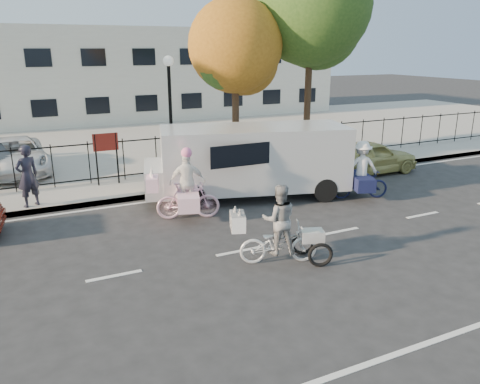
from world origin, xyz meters
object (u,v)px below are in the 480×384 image
lamppost (170,96)px  zebra_trike (279,233)px  pedestrian (28,176)px  bull_bike (360,176)px  unicorn_bike (187,193)px  white_van (251,159)px  lot_car_b (16,155)px  gold_sedan (369,157)px

lamppost → zebra_trike: (0.06, -7.71, -2.39)m
pedestrian → bull_bike: bearing=135.1°
unicorn_bike → white_van: white_van is taller
bull_bike → zebra_trike: bearing=143.1°
zebra_trike → pedestrian: bearing=57.6°
unicorn_bike → pedestrian: 4.86m
zebra_trike → pedestrian: (-4.98, 6.31, 0.37)m
lamppost → lot_car_b: bearing=148.1°
lamppost → lot_car_b: (-5.20, 3.23, -2.32)m
pedestrian → zebra_trike: bearing=101.8°
bull_bike → gold_sedan: bearing=-24.9°
zebra_trike → unicorn_bike: (-0.94, 3.64, 0.06)m
white_van → pedestrian: bearing=-178.4°
zebra_trike → gold_sedan: zebra_trike is taller
zebra_trike → bull_bike: bull_bike is taller
unicorn_bike → lot_car_b: 8.49m
bull_bike → pedestrian: (-9.76, 3.27, 0.33)m
lamppost → gold_sedan: lamppost is taller
unicorn_bike → bull_bike: size_ratio=1.01×
pedestrian → lot_car_b: 4.65m
lot_car_b → unicorn_bike: bearing=-62.7°
lamppost → gold_sedan: (7.25, -2.30, -2.44)m
white_van → gold_sedan: white_van is taller
white_van → gold_sedan: bearing=22.0°
lot_car_b → zebra_trike: bearing=-67.7°
pedestrian → gold_sedan: bearing=149.3°
zebra_trike → unicorn_bike: size_ratio=1.02×
unicorn_bike → lot_car_b: bearing=47.9°
bull_bike → pedestrian: bearing=92.1°
white_van → gold_sedan: (5.52, 0.68, -0.61)m
zebra_trike → unicorn_bike: unicorn_bike is taller
pedestrian → lot_car_b: bearing=-112.9°
lamppost → gold_sedan: 7.99m
zebra_trike → unicorn_bike: bearing=33.8°
pedestrian → lot_car_b: size_ratio=0.40×
zebra_trike → bull_bike: bearing=-38.2°
lamppost → bull_bike: size_ratio=2.05×
lamppost → bull_bike: 7.12m
unicorn_bike → gold_sedan: unicorn_bike is taller
zebra_trike → bull_bike: size_ratio=1.02×
zebra_trike → white_van: white_van is taller
lamppost → gold_sedan: size_ratio=1.10×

